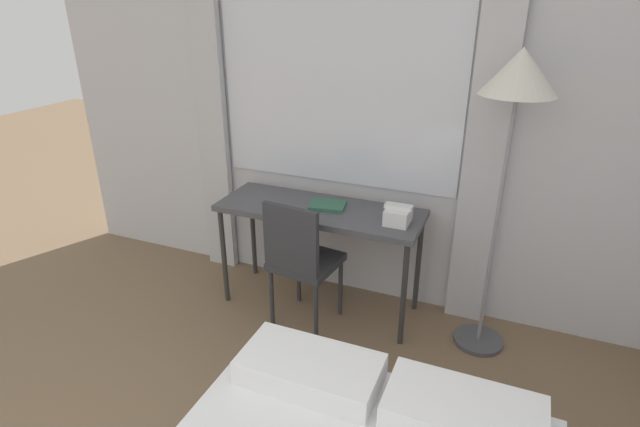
# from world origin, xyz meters

# --- Properties ---
(wall_back_with_window) EXTENTS (5.01, 0.13, 2.70)m
(wall_back_with_window) POSITION_xyz_m (-0.03, 3.25, 1.35)
(wall_back_with_window) COLOR silver
(wall_back_with_window) RESTS_ON ground_plane
(desk) EXTENTS (1.38, 0.50, 0.76)m
(desk) POSITION_xyz_m (-0.22, 2.93, 0.70)
(desk) COLOR #4C4C51
(desk) RESTS_ON ground_plane
(desk_chair) EXTENTS (0.45, 0.45, 0.92)m
(desk_chair) POSITION_xyz_m (-0.24, 2.65, 0.53)
(desk_chair) COLOR #333338
(desk_chair) RESTS_ON ground_plane
(standing_lamp) EXTENTS (0.40, 0.40, 1.83)m
(standing_lamp) POSITION_xyz_m (0.90, 2.92, 1.58)
(standing_lamp) COLOR #4C4C51
(standing_lamp) RESTS_ON ground_plane
(telephone) EXTENTS (0.17, 0.18, 0.12)m
(telephone) POSITION_xyz_m (0.32, 2.89, 0.82)
(telephone) COLOR white
(telephone) RESTS_ON desk
(book) EXTENTS (0.26, 0.22, 0.02)m
(book) POSITION_xyz_m (-0.18, 2.95, 0.78)
(book) COLOR #33664C
(book) RESTS_ON desk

